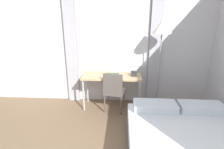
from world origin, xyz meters
TOP-DOWN VIEW (x-y plane):
  - wall_back_with_window at (0.02, 3.32)m, footprint 5.64×0.13m
  - desk at (0.20, 2.99)m, footprint 1.23×0.50m
  - desk_chair at (0.26, 2.78)m, footprint 0.46×0.46m
  - standing_lamp at (1.15, 2.90)m, footprint 0.36×0.36m
  - telephone at (0.67, 3.01)m, footprint 0.13×0.17m
  - book at (0.21, 2.98)m, footprint 0.30×0.22m

SIDE VIEW (x-z plane):
  - desk_chair at x=0.26m, z-range 0.06..0.91m
  - desk at x=0.20m, z-range 0.30..1.02m
  - book at x=0.21m, z-range 0.72..0.75m
  - telephone at x=0.67m, z-range 0.72..0.81m
  - wall_back_with_window at x=0.02m, z-range 0.00..2.70m
  - standing_lamp at x=1.15m, z-range 0.66..2.52m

